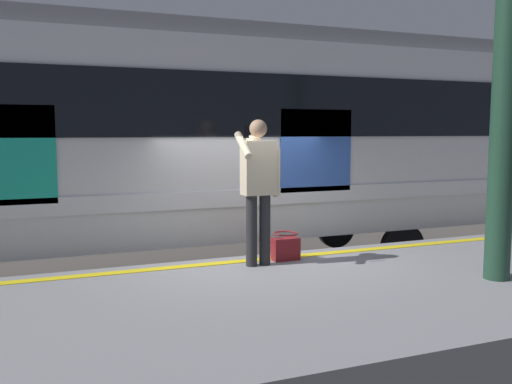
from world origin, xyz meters
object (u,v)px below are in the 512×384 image
train_carriage (155,134)px  station_column (504,121)px  passenger (258,180)px  handbag (286,247)px

train_carriage → station_column: 5.08m
train_carriage → passenger: bearing=107.7°
handbag → station_column: 3.02m
handbag → station_column: station_column is taller
train_carriage → handbag: size_ratio=33.60×
passenger → station_column: bearing=144.6°
station_column → train_carriage: bearing=-52.9°
passenger → handbag: (-0.44, -0.12, -0.91)m
train_carriage → station_column: bearing=127.1°
passenger → handbag: size_ratio=5.04×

